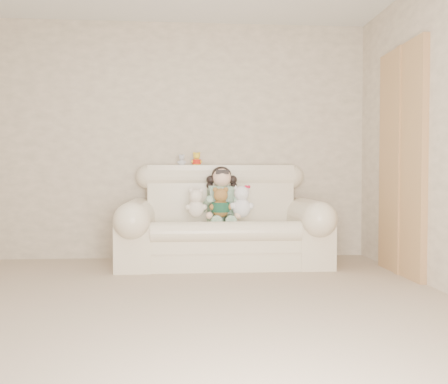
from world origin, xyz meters
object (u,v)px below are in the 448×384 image
(sofa, at_px, (223,215))
(white_cat, at_px, (241,198))
(seated_child, at_px, (222,194))
(brown_teddy, at_px, (221,200))
(cream_teddy, at_px, (196,200))

(sofa, bearing_deg, white_cat, -37.89)
(seated_child, distance_m, white_cat, 0.28)
(sofa, height_order, seated_child, sofa)
(seated_child, relative_size, brown_teddy, 1.70)
(sofa, distance_m, seated_child, 0.22)
(white_cat, relative_size, cream_teddy, 1.13)
(sofa, distance_m, cream_teddy, 0.34)
(white_cat, bearing_deg, sofa, 162.91)
(sofa, xyz_separation_m, seated_child, (-0.01, 0.08, 0.21))
(white_cat, xyz_separation_m, cream_teddy, (-0.45, 0.02, -0.02))
(seated_child, height_order, cream_teddy, seated_child)
(sofa, bearing_deg, brown_teddy, -105.25)
(white_cat, bearing_deg, brown_teddy, -160.01)
(sofa, relative_size, white_cat, 5.50)
(sofa, xyz_separation_m, cream_teddy, (-0.28, -0.11, 0.15))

